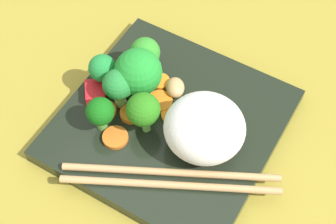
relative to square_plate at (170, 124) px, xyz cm
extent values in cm
cube|color=olive|center=(0.00, 0.00, -1.90)|extent=(110.00, 110.00, 2.00)
cube|color=black|center=(0.00, 0.00, 0.00)|extent=(25.45, 25.45, 1.80)
ellipsoid|color=white|center=(1.05, 5.00, 4.46)|extent=(11.31, 11.56, 7.13)
cylinder|color=#69A150|center=(-1.47, -5.39, 2.21)|extent=(2.80, 2.43, 2.95)
sphere|color=#218D2D|center=(-1.73, -5.36, 5.12)|extent=(5.82, 5.82, 5.82)
cylinder|color=#619344|center=(-4.53, -6.10, 2.47)|extent=(2.85, 2.71, 3.38)
sphere|color=#328F2A|center=(-4.75, -6.20, 5.15)|extent=(3.75, 3.75, 3.75)
cylinder|color=#57944A|center=(-0.85, -9.91, 2.00)|extent=(1.27, 1.47, 2.29)
sphere|color=#208438|center=(-0.68, -9.88, 4.24)|extent=(3.47, 3.47, 3.47)
cylinder|color=#74BB4C|center=(2.37, -2.02, 2.12)|extent=(1.69, 1.81, 2.59)
sphere|color=#2A7918|center=(2.40, -2.21, 4.72)|extent=(4.02, 4.02, 4.02)
cylinder|color=#5BA03D|center=(4.73, -6.76, 2.04)|extent=(1.89, 1.92, 2.38)
sphere|color=#126113|center=(4.87, -6.50, 4.38)|extent=(3.38, 3.38, 3.38)
cylinder|color=#79B557|center=(0.90, -6.52, 2.17)|extent=(2.00, 1.95, 2.60)
sphere|color=#248035|center=(0.85, -6.56, 4.86)|extent=(3.81, 3.81, 3.81)
cylinder|color=orange|center=(-1.68, -2.40, 1.18)|extent=(4.30, 4.30, 0.55)
cylinder|color=orange|center=(1.68, -4.49, 1.26)|extent=(3.84, 3.84, 0.72)
cylinder|color=orange|center=(-0.74, -0.19, 1.11)|extent=(3.63, 3.63, 0.41)
cylinder|color=orange|center=(-4.25, -3.79, 1.28)|extent=(2.52, 2.52, 0.75)
cylinder|color=orange|center=(5.46, -4.37, 1.17)|extent=(4.01, 4.01, 0.54)
cylinder|color=orange|center=(2.81, -7.53, 1.20)|extent=(2.83, 2.83, 0.59)
cube|color=red|center=(-4.25, -8.13, 1.88)|extent=(3.33, 3.36, 1.96)
cube|color=red|center=(-2.25, -7.27, 1.62)|extent=(3.91, 3.89, 1.44)
cube|color=red|center=(1.31, -9.91, 1.64)|extent=(3.96, 3.81, 1.47)
ellipsoid|color=tan|center=(-4.08, -1.56, 1.79)|extent=(3.77, 3.57, 1.78)
cylinder|color=tan|center=(7.74, 4.34, 1.33)|extent=(11.53, 22.63, 0.85)
cylinder|color=tan|center=(6.32, 3.66, 1.33)|extent=(11.53, 22.63, 0.85)
camera|label=1|loc=(30.42, 16.83, 54.01)|focal=55.92mm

